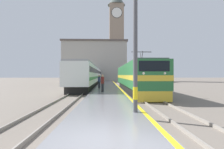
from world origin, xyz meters
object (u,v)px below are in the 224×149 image
(second_waiting_passenger, at_px, (99,81))
(clock_tower, at_px, (116,34))
(passenger_train, at_px, (92,75))
(locomotive_train, at_px, (134,77))
(person_on_platform, at_px, (103,83))
(catenary_mast, at_px, (138,31))

(second_waiting_passenger, relative_size, clock_tower, 0.06)
(clock_tower, bearing_deg, passenger_train, -105.92)
(second_waiting_passenger, xyz_separation_m, clock_tower, (4.51, 39.51, 15.59))
(locomotive_train, height_order, person_on_platform, locomotive_train)
(locomotive_train, height_order, catenary_mast, catenary_mast)
(locomotive_train, distance_m, clock_tower, 43.13)
(locomotive_train, height_order, second_waiting_passenger, locomotive_train)
(locomotive_train, relative_size, catenary_mast, 2.51)
(passenger_train, height_order, catenary_mast, catenary_mast)
(passenger_train, bearing_deg, second_waiting_passenger, -82.06)
(locomotive_train, xyz_separation_m, clock_tower, (0.01, 40.42, 15.07))
(clock_tower, bearing_deg, second_waiting_passenger, -96.52)
(passenger_train, distance_m, clock_tower, 28.69)
(locomotive_train, distance_m, catenary_mast, 14.37)
(locomotive_train, relative_size, second_waiting_passenger, 10.88)
(catenary_mast, relative_size, clock_tower, 0.24)
(passenger_train, relative_size, clock_tower, 1.37)
(passenger_train, bearing_deg, catenary_mast, -81.36)
(person_on_platform, relative_size, clock_tower, 0.06)
(locomotive_train, relative_size, passenger_train, 0.44)
(second_waiting_passenger, distance_m, clock_tower, 42.72)
(locomotive_train, bearing_deg, catenary_mast, -98.28)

